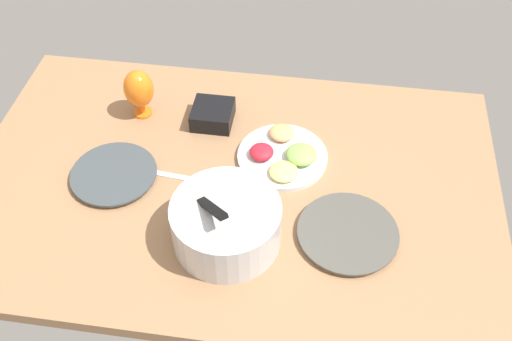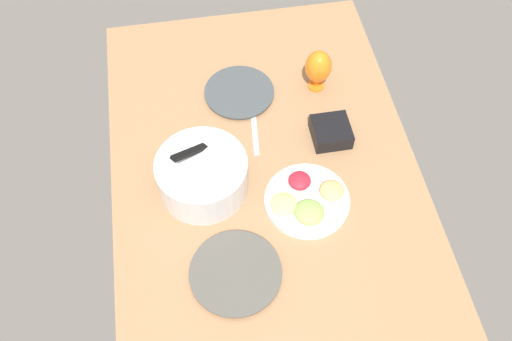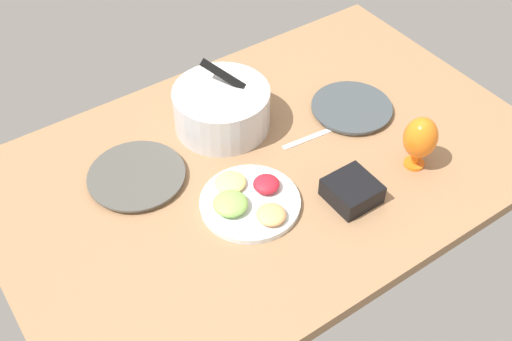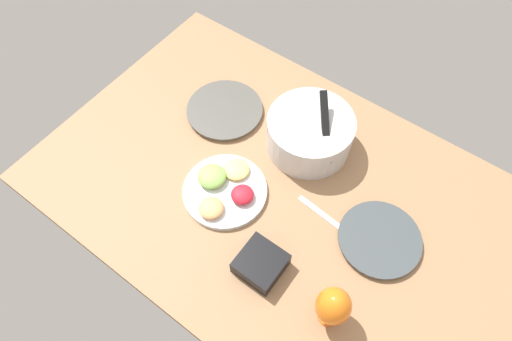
# 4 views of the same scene
# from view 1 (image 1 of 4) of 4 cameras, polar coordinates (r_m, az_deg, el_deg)

# --- Properties ---
(ground_plane) EXTENTS (1.60, 1.04, 0.04)m
(ground_plane) POSITION_cam_1_polar(r_m,az_deg,el_deg) (1.78, -2.37, -1.41)
(ground_plane) COLOR #99704C
(dinner_plate_left) EXTENTS (0.28, 0.28, 0.02)m
(dinner_plate_left) POSITION_cam_1_polar(r_m,az_deg,el_deg) (1.64, 8.94, -6.09)
(dinner_plate_left) COLOR silver
(dinner_plate_left) RESTS_ON ground_plane
(dinner_plate_right) EXTENTS (0.26, 0.26, 0.02)m
(dinner_plate_right) POSITION_cam_1_polar(r_m,az_deg,el_deg) (1.81, -13.70, -0.40)
(dinner_plate_right) COLOR silver
(dinner_plate_right) RESTS_ON ground_plane
(mixing_bowl) EXTENTS (0.30, 0.30, 0.21)m
(mixing_bowl) POSITION_cam_1_polar(r_m,az_deg,el_deg) (1.57, -2.94, -5.10)
(mixing_bowl) COLOR silver
(mixing_bowl) RESTS_ON ground_plane
(fruit_platter) EXTENTS (0.28, 0.28, 0.06)m
(fruit_platter) POSITION_cam_1_polar(r_m,az_deg,el_deg) (1.81, 2.70, 1.51)
(fruit_platter) COLOR silver
(fruit_platter) RESTS_ON ground_plane
(hurricane_glass_orange) EXTENTS (0.10, 0.10, 0.17)m
(hurricane_glass_orange) POSITION_cam_1_polar(r_m,az_deg,el_deg) (1.94, -11.37, 7.76)
(hurricane_glass_orange) COLOR orange
(hurricane_glass_orange) RESTS_ON ground_plane
(square_bowl_black) EXTENTS (0.13, 0.13, 0.06)m
(square_bowl_black) POSITION_cam_1_polar(r_m,az_deg,el_deg) (1.93, -4.25, 5.55)
(square_bowl_black) COLOR black
(square_bowl_black) RESTS_ON ground_plane
(fork_by_right_plate) EXTENTS (0.18, 0.04, 0.01)m
(fork_by_right_plate) POSITION_cam_1_polar(r_m,az_deg,el_deg) (1.78, -7.50, -0.60)
(fork_by_right_plate) COLOR silver
(fork_by_right_plate) RESTS_ON ground_plane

